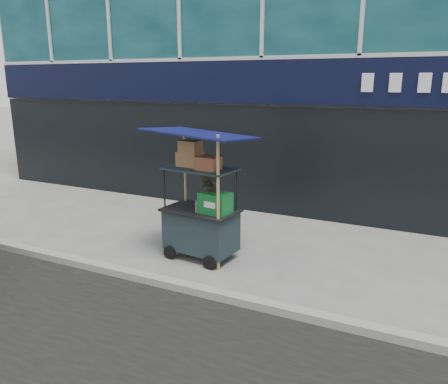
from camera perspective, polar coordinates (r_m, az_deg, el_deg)
The scene contains 4 objects.
ground at distance 6.85m, azimuth -7.58°, elevation -11.22°, with size 80.00×80.00×0.00m, color slate.
curb at distance 6.68m, azimuth -8.55°, elevation -11.41°, with size 80.00×0.18×0.12m, color gray.
vendor_cart at distance 7.32m, azimuth -2.96°, elevation -2.88°, with size 1.75×1.32×2.21m.
vendor_man at distance 7.30m, azimuth -1.78°, elevation -2.70°, with size 0.58×0.38×1.60m, color black.
Camera 1 is at (3.45, -5.13, 2.96)m, focal length 35.00 mm.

